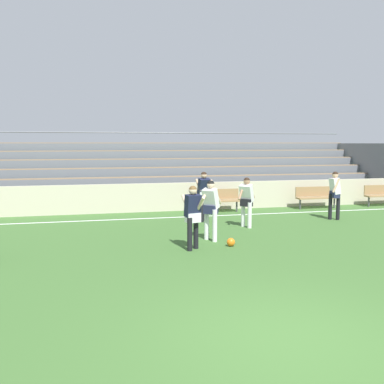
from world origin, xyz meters
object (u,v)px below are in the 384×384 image
bench_far_right (217,198)px  soccer_ball (231,242)px  player_dark_wide_left (204,192)px  player_dark_pressing_high (193,212)px  player_white_on_ball (247,198)px  bench_centre_sideline (384,193)px  player_white_trailing_run (335,191)px  bench_far_left (317,195)px  player_white_overlapping (211,205)px  bleacher_stand (172,170)px

bench_far_right → soccer_ball: bench_far_right is taller
soccer_ball → player_dark_wide_left: bearing=85.8°
player_dark_pressing_high → player_white_on_ball: size_ratio=1.02×
bench_centre_sideline → player_white_trailing_run: size_ratio=1.06×
bench_far_left → player_white_overlapping: size_ratio=1.07×
player_white_on_ball → bench_far_left: bearing=36.9°
bleacher_stand → player_white_trailing_run: (4.51, -6.77, -0.40)m
player_dark_pressing_high → player_white_trailing_run: (5.91, 3.16, 0.05)m
bleacher_stand → player_dark_pressing_high: bleacher_stand is taller
player_dark_wide_left → player_white_on_ball: 1.70m
player_white_overlapping → player_white_on_ball: (1.66, 1.63, -0.05)m
bleacher_stand → bench_far_left: size_ratio=11.30×
player_dark_pressing_high → bench_centre_sideline: bearing=30.3°
player_white_on_ball → soccer_ball: size_ratio=7.31×
bleacher_stand → player_dark_wide_left: 6.08m
bench_centre_sideline → player_white_overlapping: size_ratio=1.07×
bench_far_left → player_dark_pressing_high: bearing=-139.2°
bench_centre_sideline → player_dark_pressing_high: bearing=-149.7°
bench_far_left → bleacher_stand: bearing=141.8°
soccer_ball → bench_far_right: bearing=76.7°
bench_centre_sideline → player_dark_wide_left: 8.78m
player_white_overlapping → player_white_trailing_run: 5.65m
bleacher_stand → player_white_on_ball: (0.99, -7.39, -0.47)m
player_white_overlapping → player_dark_wide_left: 3.02m
player_white_overlapping → player_dark_wide_left: (0.61, 2.96, 0.03)m
bench_far_left → player_white_trailing_run: 2.77m
player_dark_wide_left → bench_far_right: bearing=60.8°
bench_far_right → player_white_overlapping: size_ratio=1.07×
player_dark_pressing_high → player_dark_wide_left: player_dark_wide_left is taller
bleacher_stand → player_white_overlapping: bearing=-94.3°
player_white_on_ball → soccer_ball: 2.89m
bench_far_right → player_white_trailing_run: size_ratio=1.06×
bench_far_right → bench_centre_sideline: same height
bleacher_stand → player_white_trailing_run: size_ratio=11.92×
bench_far_left → soccer_ball: bearing=-134.9°
bench_far_left → bench_far_right: bearing=180.0°
bench_centre_sideline → player_white_trailing_run: player_white_trailing_run is taller
bleacher_stand → player_dark_pressing_high: 10.05m
player_white_overlapping → player_dark_pressing_high: bearing=-128.6°
bench_centre_sideline → player_dark_wide_left: bearing=-167.5°
player_dark_pressing_high → player_white_on_ball: 3.49m
bleacher_stand → bench_centre_sideline: 9.49m
bench_far_left → player_dark_pressing_high: player_dark_pressing_high is taller
player_white_overlapping → bleacher_stand: bearing=85.7°
bench_far_right → player_white_on_ball: bearing=-90.1°
player_dark_wide_left → player_white_overlapping: bearing=-101.5°
bench_centre_sideline → bench_far_left: bearing=180.0°
player_white_overlapping → player_white_on_ball: player_white_overlapping is taller
bleacher_stand → soccer_ball: bearing=-92.0°
bench_centre_sideline → player_dark_pressing_high: (-9.89, -5.78, 0.42)m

